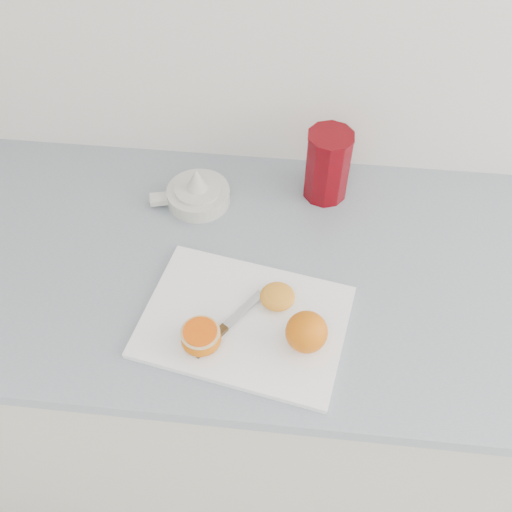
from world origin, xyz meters
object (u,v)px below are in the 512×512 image
object	(u,v)px
counter	(268,374)
citrus_juicer	(197,193)
red_tumbler	(327,168)
cutting_board	(244,321)
half_orange	(201,338)

from	to	relation	value
counter	citrus_juicer	bearing A→B (deg)	138.47
citrus_juicer	red_tumbler	size ratio (longest dim) A/B	1.07
cutting_board	half_orange	bearing A→B (deg)	-139.03
counter	citrus_juicer	size ratio (longest dim) A/B	15.07
counter	half_orange	bearing A→B (deg)	-117.17
citrus_juicer	red_tumbler	bearing A→B (deg)	11.46
counter	red_tumbler	size ratio (longest dim) A/B	16.19
counter	red_tumbler	xyz separation A→B (m)	(0.09, 0.20, 0.51)
counter	half_orange	world-z (taller)	half_orange
cutting_board	red_tumbler	size ratio (longest dim) A/B	2.27
counter	cutting_board	distance (m)	0.47
red_tumbler	half_orange	bearing A→B (deg)	-115.99
counter	cutting_board	world-z (taller)	cutting_board
citrus_juicer	red_tumbler	distance (m)	0.27
half_orange	red_tumbler	distance (m)	0.44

